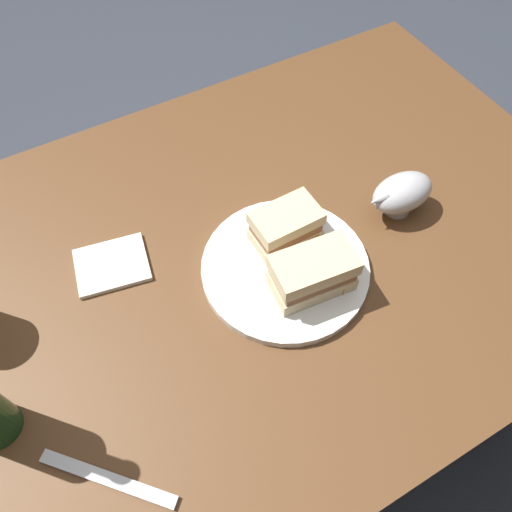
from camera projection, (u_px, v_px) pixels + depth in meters
ground_plane at (240, 406)px, 1.42m from camera, size 6.00×6.00×0.00m
dining_table at (236, 355)px, 1.10m from camera, size 1.28×0.80×0.76m
plate at (285, 268)px, 0.77m from camera, size 0.26×0.26×0.02m
sandwich_half_left at (313, 273)px, 0.72m from camera, size 0.12×0.08×0.07m
sandwich_half_right at (286, 227)px, 0.76m from camera, size 0.10×0.07×0.06m
potato_wedge_front at (312, 239)px, 0.78m from camera, size 0.04×0.04×0.02m
potato_wedge_middle at (295, 239)px, 0.78m from camera, size 0.06×0.04×0.02m
potato_wedge_back at (303, 231)px, 0.79m from camera, size 0.05×0.03×0.02m
potato_wedge_left_edge at (330, 258)px, 0.76m from camera, size 0.03×0.04×0.02m
potato_wedge_right_edge at (302, 224)px, 0.79m from camera, size 0.04×0.04×0.02m
potato_wedge_stray at (341, 277)px, 0.74m from camera, size 0.05×0.05×0.02m
gravy_boat at (401, 193)px, 0.81m from camera, size 0.12×0.07×0.07m
napkin at (112, 265)px, 0.78m from camera, size 0.12×0.11×0.01m
fork at (108, 479)px, 0.61m from camera, size 0.14×0.14×0.01m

